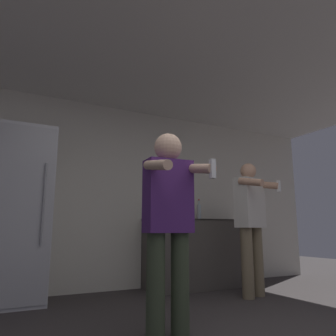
% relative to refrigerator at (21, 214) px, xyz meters
% --- Properties ---
extents(wall_back, '(7.00, 0.06, 2.55)m').
position_rel_refrigerator_xyz_m(wall_back, '(1.25, 0.36, 0.30)').
color(wall_back, beige).
rests_on(wall_back, ground_plane).
extents(ceiling_slab, '(7.00, 3.48, 0.05)m').
position_rel_refrigerator_xyz_m(ceiling_slab, '(1.25, -1.15, 1.60)').
color(ceiling_slab, silver).
rests_on(ceiling_slab, wall_back).
extents(refrigerator, '(0.61, 0.69, 1.95)m').
position_rel_refrigerator_xyz_m(refrigerator, '(0.00, 0.00, 0.00)').
color(refrigerator, silver).
rests_on(refrigerator, ground_plane).
extents(counter, '(1.64, 0.65, 0.94)m').
position_rel_refrigerator_xyz_m(counter, '(2.42, 0.02, -0.50)').
color(counter, '#47423D').
rests_on(counter, ground_plane).
extents(bottle_brown_liquor, '(0.06, 0.06, 0.31)m').
position_rel_refrigerator_xyz_m(bottle_brown_liquor, '(2.44, 0.10, 0.09)').
color(bottle_brown_liquor, silver).
rests_on(bottle_brown_liquor, counter).
extents(bottle_dark_rum, '(0.08, 0.08, 0.27)m').
position_rel_refrigerator_xyz_m(bottle_dark_rum, '(1.97, 0.10, 0.07)').
color(bottle_dark_rum, '#563314').
rests_on(bottle_dark_rum, counter).
extents(bottle_short_whiskey, '(0.07, 0.07, 0.29)m').
position_rel_refrigerator_xyz_m(bottle_short_whiskey, '(2.31, 0.10, 0.08)').
color(bottle_short_whiskey, maroon).
rests_on(bottle_short_whiskey, counter).
extents(person_woman_foreground, '(0.45, 0.54, 1.58)m').
position_rel_refrigerator_xyz_m(person_woman_foreground, '(0.97, -1.75, -0.09)').
color(person_woman_foreground, '#38422D').
rests_on(person_woman_foreground, ground_plane).
extents(person_man_side, '(0.56, 0.53, 1.64)m').
position_rel_refrigerator_xyz_m(person_man_side, '(2.59, -0.86, -0.05)').
color(person_man_side, '#75664C').
rests_on(person_man_side, ground_plane).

